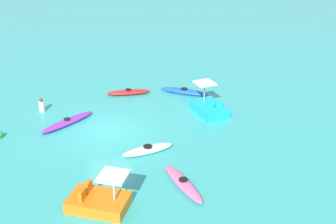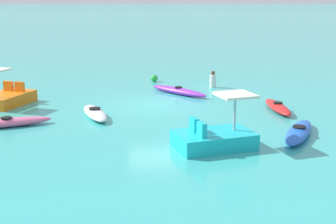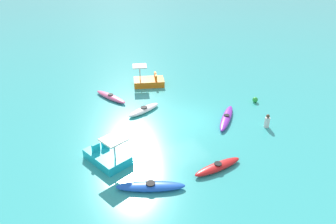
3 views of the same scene
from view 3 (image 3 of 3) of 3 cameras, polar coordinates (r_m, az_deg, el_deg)
The scene contains 10 objects.
ground_plane at distance 20.54m, azimuth 3.63°, elevation -1.55°, with size 600.00×600.00×0.00m, color #38ADA8.
kayak_white at distance 21.56m, azimuth -4.35°, elevation 0.43°, with size 1.56×2.75×0.37m.
kayak_pink at distance 23.72m, azimuth -10.29°, elevation 2.71°, with size 3.20×1.70×0.37m.
kayak_blue at distance 15.09m, azimuth -3.16°, elevation -13.22°, with size 2.04×3.21×0.37m.
kayak_red at distance 16.40m, azimuth 8.96°, elevation -9.70°, with size 0.78×2.84×0.37m.
kayak_purple at distance 20.84m, azimuth 10.50°, elevation -1.02°, with size 2.86×2.95×0.37m.
pedal_boat_orange at distance 25.73m, azimuth -3.51°, elevation 5.59°, with size 2.25×2.77×1.68m.
pedal_boat_cyan at distance 16.96m, azimuth -10.83°, elevation -7.73°, with size 2.74×2.16×1.68m.
buoy_green at distance 23.67m, azimuth 15.45°, elevation 2.15°, with size 0.39×0.39×0.39m, color green.
person_near_shore at distance 20.55m, azimuth 17.45°, elevation -1.65°, with size 0.42×0.42×0.88m.
Camera 3 is at (-15.25, 9.37, 10.07)m, focal length 33.78 mm.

